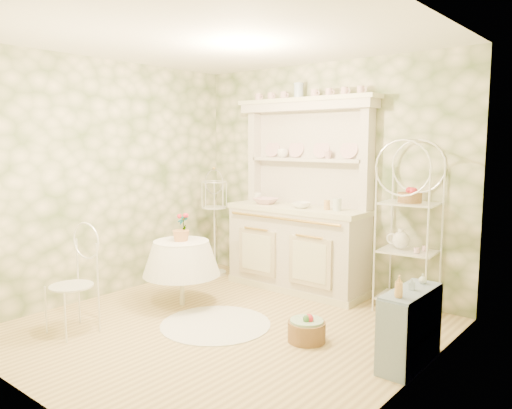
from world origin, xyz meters
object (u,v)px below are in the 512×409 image
Objects in this scene: round_table at (182,271)px; birdcage_stand at (215,223)px; kitchen_dresser at (298,195)px; cafe_chair at (71,286)px; side_shelf at (410,329)px; bakers_rack at (409,221)px; floor_basket at (307,328)px.

birdcage_stand is at bearing 118.03° from round_table.
cafe_chair is (-0.81, -2.48, -0.70)m from kitchen_dresser.
birdcage_stand is at bearing 162.47° from side_shelf.
cafe_chair reaches higher than round_table.
side_shelf is 0.76× the size of cafe_chair.
birdcage_stand is at bearing 178.95° from bakers_rack.
kitchen_dresser reaches higher than birdcage_stand.
kitchen_dresser is 1.62m from round_table.
birdcage_stand reaches higher than cafe_chair.
kitchen_dresser reaches higher than cafe_chair.
side_shelf is (1.88, -1.13, -0.85)m from kitchen_dresser.
side_shelf is (0.52, -1.17, -0.68)m from bakers_rack.
side_shelf is 2.51m from round_table.
floor_basket is (-0.89, -0.14, -0.17)m from side_shelf.
kitchen_dresser reaches higher than side_shelf.
birdcage_stand is at bearing -172.81° from kitchen_dresser.
kitchen_dresser is at bearing 128.02° from floor_basket.
side_shelf is 3.02m from cafe_chair.
floor_basket is at bearing -111.32° from bakers_rack.
side_shelf reaches higher than floor_basket.
cafe_chair is 2.20m from floor_basket.
side_shelf is at bearing -30.93° from kitchen_dresser.
cafe_chair is at bearing -145.87° from floor_basket.
cafe_chair is at bearing -153.44° from side_shelf.
cafe_chair is (-0.19, -1.19, 0.06)m from round_table.
round_table is at bearing -151.41° from bakers_rack.
kitchen_dresser is 2.70m from cafe_chair.
round_table reaches higher than side_shelf.
kitchen_dresser is 1.63× the size of birdcage_stand.
kitchen_dresser reaches higher than round_table.
birdcage_stand is at bearing 153.43° from floor_basket.
round_table is at bearing -178.90° from floor_basket.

